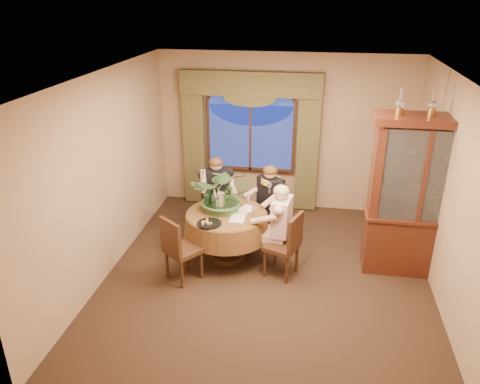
% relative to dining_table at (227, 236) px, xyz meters
% --- Properties ---
extents(floor, '(5.00, 5.00, 0.00)m').
position_rel_dining_table_xyz_m(floor, '(0.66, -0.45, -0.38)').
color(floor, black).
rests_on(floor, ground).
extents(wall_back, '(4.50, 0.00, 4.50)m').
position_rel_dining_table_xyz_m(wall_back, '(0.66, 2.05, 1.02)').
color(wall_back, '#9B7859').
rests_on(wall_back, ground).
extents(wall_right, '(0.00, 5.00, 5.00)m').
position_rel_dining_table_xyz_m(wall_right, '(2.91, -0.45, 1.02)').
color(wall_right, '#9B7859').
rests_on(wall_right, ground).
extents(ceiling, '(5.00, 5.00, 0.00)m').
position_rel_dining_table_xyz_m(ceiling, '(0.66, -0.45, 2.42)').
color(ceiling, white).
rests_on(ceiling, wall_back).
extents(window, '(1.62, 0.10, 1.32)m').
position_rel_dining_table_xyz_m(window, '(0.06, 1.98, 0.92)').
color(window, navy).
rests_on(window, wall_back).
extents(arched_transom, '(1.60, 0.06, 0.44)m').
position_rel_dining_table_xyz_m(arched_transom, '(0.06, 1.98, 1.71)').
color(arched_transom, navy).
rests_on(arched_transom, wall_back).
extents(drapery_left, '(0.38, 0.14, 2.32)m').
position_rel_dining_table_xyz_m(drapery_left, '(-0.97, 1.93, 0.80)').
color(drapery_left, '#4A4522').
rests_on(drapery_left, floor).
extents(drapery_right, '(0.38, 0.14, 2.32)m').
position_rel_dining_table_xyz_m(drapery_right, '(1.09, 1.93, 0.80)').
color(drapery_right, '#4A4522').
rests_on(drapery_right, floor).
extents(swag_valance, '(2.45, 0.16, 0.42)m').
position_rel_dining_table_xyz_m(swag_valance, '(0.06, 1.90, 1.90)').
color(swag_valance, '#4A4522').
rests_on(swag_valance, wall_back).
extents(dining_table, '(1.66, 1.66, 0.75)m').
position_rel_dining_table_xyz_m(dining_table, '(0.00, 0.00, 0.00)').
color(dining_table, brown).
rests_on(dining_table, floor).
extents(china_cabinet, '(1.41, 0.55, 2.28)m').
position_rel_dining_table_xyz_m(china_cabinet, '(2.64, 0.13, 0.76)').
color(china_cabinet, '#38170F').
rests_on(china_cabinet, floor).
extents(oil_lamp_left, '(0.11, 0.11, 0.34)m').
position_rel_dining_table_xyz_m(oil_lamp_left, '(2.24, 0.13, 2.07)').
color(oil_lamp_left, '#A5722D').
rests_on(oil_lamp_left, china_cabinet).
extents(oil_lamp_center, '(0.11, 0.11, 0.34)m').
position_rel_dining_table_xyz_m(oil_lamp_center, '(2.64, 0.13, 2.07)').
color(oil_lamp_center, '#A5722D').
rests_on(oil_lamp_center, china_cabinet).
extents(oil_lamp_right, '(0.11, 0.11, 0.34)m').
position_rel_dining_table_xyz_m(oil_lamp_right, '(3.03, 0.13, 2.07)').
color(oil_lamp_right, '#A5722D').
rests_on(oil_lamp_right, china_cabinet).
extents(chair_right, '(0.54, 0.54, 0.96)m').
position_rel_dining_table_xyz_m(chair_right, '(0.84, -0.31, 0.10)').
color(chair_right, black).
rests_on(chair_right, floor).
extents(chair_back_right, '(0.59, 0.59, 0.96)m').
position_rel_dining_table_xyz_m(chair_back_right, '(0.51, 0.68, 0.10)').
color(chair_back_right, black).
rests_on(chair_back_right, floor).
extents(chair_back, '(0.55, 0.55, 0.96)m').
position_rel_dining_table_xyz_m(chair_back, '(-0.35, 0.84, 0.10)').
color(chair_back, black).
rests_on(chair_back, floor).
extents(chair_front_left, '(0.59, 0.59, 0.96)m').
position_rel_dining_table_xyz_m(chair_front_left, '(-0.48, -0.64, 0.10)').
color(chair_front_left, black).
rests_on(chair_front_left, floor).
extents(person_pink, '(0.49, 0.52, 1.30)m').
position_rel_dining_table_xyz_m(person_pink, '(0.82, -0.12, 0.27)').
color(person_pink, '#CBA5A3').
rests_on(person_pink, floor).
extents(person_back, '(0.60, 0.58, 1.33)m').
position_rel_dining_table_xyz_m(person_back, '(-0.32, 0.79, 0.29)').
color(person_back, black).
rests_on(person_back, floor).
extents(person_scarf, '(0.63, 0.62, 1.29)m').
position_rel_dining_table_xyz_m(person_scarf, '(0.57, 0.66, 0.27)').
color(person_scarf, black).
rests_on(person_scarf, floor).
extents(stoneware_vase, '(0.14, 0.14, 0.27)m').
position_rel_dining_table_xyz_m(stoneware_vase, '(-0.11, 0.12, 0.51)').
color(stoneware_vase, '#A0816A').
rests_on(stoneware_vase, dining_table).
extents(centerpiece_plant, '(0.91, 1.01, 0.79)m').
position_rel_dining_table_xyz_m(centerpiece_plant, '(-0.06, 0.14, 0.97)').
color(centerpiece_plant, '#3A5D33').
rests_on(centerpiece_plant, dining_table).
extents(olive_bowl, '(0.17, 0.17, 0.05)m').
position_rel_dining_table_xyz_m(olive_bowl, '(0.01, -0.03, 0.40)').
color(olive_bowl, '#455427').
rests_on(olive_bowl, dining_table).
extents(cheese_platter, '(0.34, 0.34, 0.02)m').
position_rel_dining_table_xyz_m(cheese_platter, '(-0.17, -0.39, 0.39)').
color(cheese_platter, black).
rests_on(cheese_platter, dining_table).
extents(wine_bottle_0, '(0.07, 0.07, 0.33)m').
position_rel_dining_table_xyz_m(wine_bottle_0, '(-0.29, 0.00, 0.54)').
color(wine_bottle_0, black).
rests_on(wine_bottle_0, dining_table).
extents(wine_bottle_1, '(0.07, 0.07, 0.33)m').
position_rel_dining_table_xyz_m(wine_bottle_1, '(-0.18, -0.06, 0.54)').
color(wine_bottle_1, black).
rests_on(wine_bottle_1, dining_table).
extents(wine_bottle_2, '(0.07, 0.07, 0.33)m').
position_rel_dining_table_xyz_m(wine_bottle_2, '(-0.29, 0.15, 0.54)').
color(wine_bottle_2, black).
rests_on(wine_bottle_2, dining_table).
extents(wine_bottle_3, '(0.07, 0.07, 0.33)m').
position_rel_dining_table_xyz_m(wine_bottle_3, '(-0.19, 0.06, 0.54)').
color(wine_bottle_3, tan).
rests_on(wine_bottle_3, dining_table).
extents(tasting_paper_0, '(0.22, 0.31, 0.00)m').
position_rel_dining_table_xyz_m(tasting_paper_0, '(0.19, -0.14, 0.38)').
color(tasting_paper_0, white).
rests_on(tasting_paper_0, dining_table).
extents(tasting_paper_1, '(0.33, 0.36, 0.00)m').
position_rel_dining_table_xyz_m(tasting_paper_1, '(0.26, 0.17, 0.38)').
color(tasting_paper_1, white).
rests_on(tasting_paper_1, dining_table).
extents(wine_glass_person_pink, '(0.07, 0.07, 0.18)m').
position_rel_dining_table_xyz_m(wine_glass_person_pink, '(0.41, -0.06, 0.46)').
color(wine_glass_person_pink, silver).
rests_on(wine_glass_person_pink, dining_table).
extents(wine_glass_person_back, '(0.07, 0.07, 0.18)m').
position_rel_dining_table_xyz_m(wine_glass_person_back, '(-0.16, 0.39, 0.46)').
color(wine_glass_person_back, silver).
rests_on(wine_glass_person_back, dining_table).
extents(wine_glass_person_scarf, '(0.07, 0.07, 0.18)m').
position_rel_dining_table_xyz_m(wine_glass_person_scarf, '(0.27, 0.32, 0.46)').
color(wine_glass_person_scarf, silver).
rests_on(wine_glass_person_scarf, dining_table).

